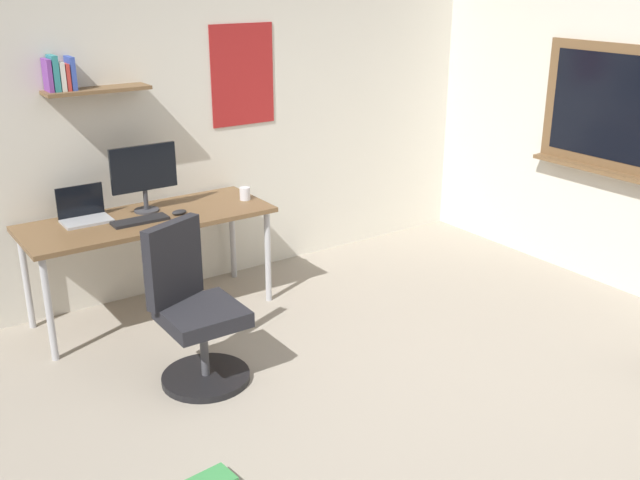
% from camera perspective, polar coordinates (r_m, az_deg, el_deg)
% --- Properties ---
extents(ground_plane, '(5.20, 5.20, 0.00)m').
position_cam_1_polar(ground_plane, '(4.14, 7.77, -13.54)').
color(ground_plane, '#9E9384').
rests_on(ground_plane, ground).
extents(wall_back, '(5.00, 0.30, 2.60)m').
position_cam_1_polar(wall_back, '(5.57, -8.88, 9.83)').
color(wall_back, silver).
rests_on(wall_back, ground).
extents(desk, '(1.67, 0.66, 0.72)m').
position_cam_1_polar(desk, '(5.12, -13.17, 1.10)').
color(desk, brown).
rests_on(desk, ground).
extents(office_chair, '(0.53, 0.55, 0.95)m').
position_cam_1_polar(office_chair, '(4.33, -9.73, -5.78)').
color(office_chair, black).
rests_on(office_chair, ground).
extents(laptop, '(0.31, 0.21, 0.23)m').
position_cam_1_polar(laptop, '(5.11, -17.82, 2.02)').
color(laptop, '#ADAFB5').
rests_on(laptop, desk).
extents(monitor_primary, '(0.46, 0.17, 0.46)m').
position_cam_1_polar(monitor_primary, '(5.13, -13.48, 5.03)').
color(monitor_primary, '#38383D').
rests_on(monitor_primary, desk).
extents(keyboard, '(0.37, 0.13, 0.02)m').
position_cam_1_polar(keyboard, '(4.99, -13.77, 1.47)').
color(keyboard, black).
rests_on(keyboard, desk).
extents(computer_mouse, '(0.10, 0.06, 0.03)m').
position_cam_1_polar(computer_mouse, '(5.09, -10.85, 2.13)').
color(computer_mouse, '#262628').
rests_on(computer_mouse, desk).
extents(coffee_mug, '(0.08, 0.08, 0.09)m').
position_cam_1_polar(coffee_mug, '(5.35, -5.84, 3.60)').
color(coffee_mug, silver).
rests_on(coffee_mug, desk).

